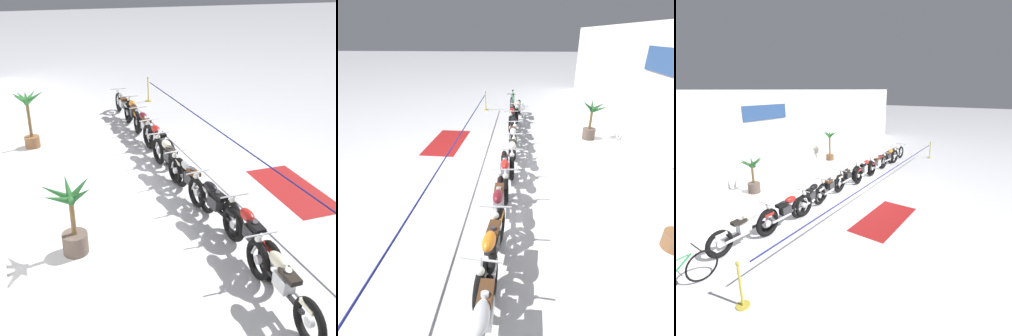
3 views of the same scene
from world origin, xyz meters
TOP-DOWN VIEW (x-y plane):
  - ground_plane at (0.00, 0.00)m, footprint 120.00×120.00m
  - motorcycle_cream_0 at (-5.45, 0.75)m, footprint 2.33×0.62m
  - motorcycle_red_1 at (-4.06, 0.51)m, footprint 2.35×0.62m
  - motorcycle_black_2 at (-2.70, 0.61)m, footprint 2.27×0.62m
  - motorcycle_silver_3 at (-1.42, 0.64)m, footprint 2.38×0.62m
  - motorcycle_cream_4 at (-0.02, 0.67)m, footprint 2.35×0.62m
  - motorcycle_red_5 at (1.27, 0.52)m, footprint 2.24×0.62m
  - motorcycle_maroon_6 at (2.73, 0.47)m, footprint 2.23×0.62m
  - motorcycle_orange_7 at (4.12, 0.47)m, footprint 2.24×0.62m
  - motorcycle_silver_8 at (5.39, 0.51)m, footprint 2.27×0.62m
  - potted_palm_left_of_row at (-2.75, 3.70)m, footprint 1.20×1.03m
  - potted_palm_right_of_row at (3.37, 4.05)m, footprint 1.07×1.01m
  - stanchion_far_left at (-1.46, -1.07)m, footprint 14.00×0.28m
  - stanchion_mid_left at (7.14, -1.07)m, footprint 0.28×0.28m
  - floor_banner at (-2.04, -1.99)m, footprint 2.79×1.37m

SIDE VIEW (x-z plane):
  - ground_plane at x=0.00m, z-range 0.00..0.00m
  - floor_banner at x=-2.04m, z-range 0.00..0.01m
  - stanchion_mid_left at x=7.14m, z-range -0.17..0.88m
  - motorcycle_silver_3 at x=-1.42m, z-range -0.01..0.92m
  - motorcycle_maroon_6 at x=2.73m, z-range 0.00..0.93m
  - motorcycle_black_2 at x=-2.70m, z-range -0.01..0.94m
  - motorcycle_cream_0 at x=-5.45m, z-range -0.01..0.95m
  - motorcycle_silver_8 at x=5.39m, z-range 0.00..0.95m
  - motorcycle_cream_4 at x=-0.02m, z-range -0.01..0.96m
  - motorcycle_red_5 at x=1.27m, z-range -0.01..0.96m
  - motorcycle_orange_7 at x=4.12m, z-range -0.01..0.97m
  - motorcycle_red_1 at x=-4.06m, z-range -0.01..0.97m
  - potted_palm_left_of_row at x=-2.75m, z-range -0.08..1.53m
  - stanchion_far_left at x=-1.46m, z-range 0.24..1.29m
  - potted_palm_right_of_row at x=3.37m, z-range 0.06..1.99m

